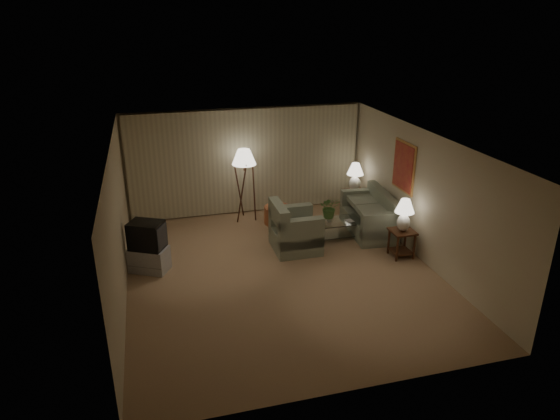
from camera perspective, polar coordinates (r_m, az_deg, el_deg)
The scene contains 16 objects.
ground at distance 10.12m, azimuth 0.17°, elevation -7.12°, with size 7.00×7.00×0.00m, color #A7815C.
room_shell at distance 10.79m, azimuth -1.80°, elevation 4.85°, with size 6.04×7.02×2.72m.
sofa at distance 11.92m, azimuth 10.09°, elevation -0.74°, with size 1.91×1.18×0.78m.
armchair at distance 10.88m, azimuth 1.80°, elevation -2.41°, with size 1.04×0.98×0.86m.
side_table_near at distance 10.88m, azimuth 13.75°, elevation -3.23°, with size 0.49×0.49×0.60m.
side_table_far at distance 13.03m, azimuth 8.43°, elevation 1.40°, with size 0.52×0.44×0.60m.
table_lamp_near at distance 10.64m, azimuth 14.04°, elevation -0.25°, with size 0.41×0.41×0.70m.
table_lamp_far at distance 12.83m, azimuth 8.58°, elevation 4.03°, with size 0.42×0.42×0.73m.
coffee_table at distance 11.55m, azimuth 6.31°, elevation -1.88°, with size 1.19×0.65×0.41m.
tv_cabinet at distance 10.42m, azimuth -14.72°, elevation -5.45°, with size 0.87×0.76×0.50m, color #B4B4B7.
crt_tv at distance 10.19m, azimuth -15.00°, elevation -2.81°, with size 0.79×0.71×0.56m, color black.
floor_lamp at distance 12.28m, azimuth -4.06°, elevation 3.02°, with size 0.59×0.59×1.81m.
ottoman at distance 12.29m, azimuth -0.30°, elevation -0.56°, with size 0.65×0.65×0.43m, color #AF663B.
vase at distance 11.42m, azimuth 5.65°, elevation -0.99°, with size 0.14×0.14×0.15m, color white.
flowers at distance 11.29m, azimuth 5.71°, elevation 0.54°, with size 0.45×0.39×0.50m, color #4E7936.
book at distance 11.50m, azimuth 7.68°, elevation -1.28°, with size 0.14×0.20×0.01m, color olive.
Camera 1 is at (-2.32, -8.54, 4.90)m, focal length 32.00 mm.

